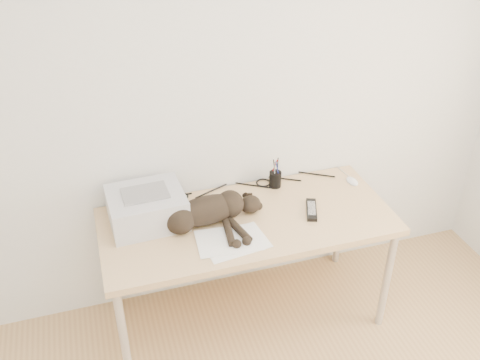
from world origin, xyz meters
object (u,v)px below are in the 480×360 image
object	(u,v)px
cat	(204,213)
pen_cup	(275,179)
desk	(243,229)
mouse	(352,180)
mug	(176,202)
printer	(147,207)

from	to	relation	value
cat	pen_cup	bearing A→B (deg)	20.09
desk	pen_cup	xyz separation A→B (m)	(0.26, 0.18, 0.18)
desk	mouse	bearing A→B (deg)	6.42
desk	mug	world-z (taller)	mug
printer	mouse	size ratio (longest dim) A/B	4.04
desk	cat	distance (m)	0.32
desk	printer	bearing A→B (deg)	174.23
desk	pen_cup	world-z (taller)	pen_cup
desk	mouse	distance (m)	0.74
cat	mouse	distance (m)	0.97
desk	printer	distance (m)	0.57
printer	mouse	distance (m)	1.25
printer	mug	bearing A→B (deg)	22.53
mouse	cat	bearing A→B (deg)	-173.38
desk	mug	bearing A→B (deg)	160.43
printer	cat	world-z (taller)	printer
mug	mouse	bearing A→B (deg)	-2.33
pen_cup	mouse	size ratio (longest dim) A/B	1.80
printer	mug	distance (m)	0.19
cat	printer	bearing A→B (deg)	152.12
printer	pen_cup	size ratio (longest dim) A/B	2.25
cat	pen_cup	xyz separation A→B (m)	(0.50, 0.24, -0.02)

